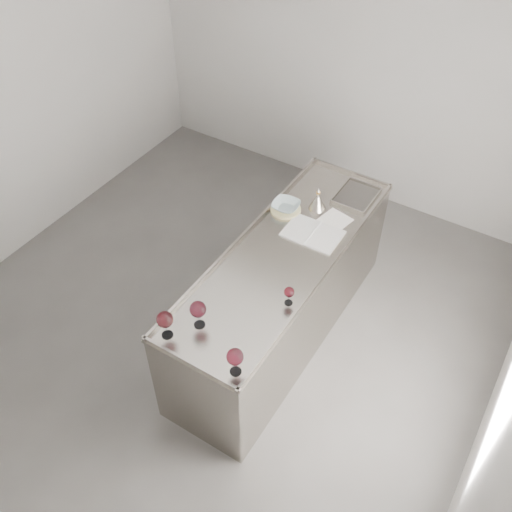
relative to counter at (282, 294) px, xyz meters
The scene contains 11 objects.
room_shell 1.10m from the counter, 148.97° to the right, with size 4.54×5.04×2.84m.
counter is the anchor object (origin of this frame).
wine_glass_left 1.28m from the counter, 103.84° to the right, with size 0.11×0.11×0.22m.
wine_glass_middle 1.10m from the counter, 98.62° to the right, with size 0.11×0.11×0.22m.
wine_glass_right 1.28m from the counter, 75.73° to the right, with size 0.11×0.11×0.21m.
wine_glass_small 0.76m from the counter, 56.27° to the right, with size 0.07×0.07×0.15m.
notebook 0.57m from the counter, 75.00° to the left, with size 0.45×0.32×0.02m.
loose_paper_top 0.70m from the counter, 73.61° to the left, with size 0.22×0.32×0.00m, color white.
trivet 0.70m from the counter, 118.37° to the left, with size 0.25×0.25×0.02m, color #C7BA81.
ceramic_bowl 0.72m from the counter, 118.37° to the left, with size 0.22×0.22×0.05m, color #98ADB1.
wine_funnel 0.81m from the counter, 93.49° to the left, with size 0.14×0.14×0.21m.
Camera 1 is at (1.96, -2.44, 3.96)m, focal length 40.00 mm.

